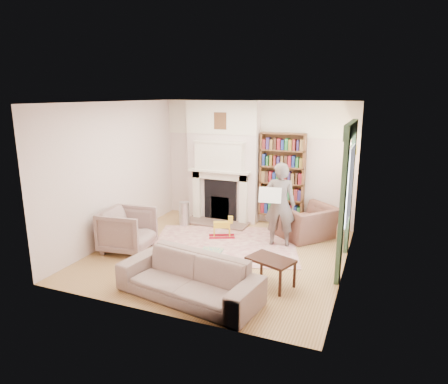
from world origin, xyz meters
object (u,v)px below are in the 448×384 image
at_px(armchair_left, 128,230).
at_px(rocking_horse, 222,227).
at_px(bookcase, 282,175).
at_px(coffee_table, 270,272).
at_px(paraffin_heater, 184,214).
at_px(armchair_reading, 307,222).
at_px(man_reading, 280,205).
at_px(sofa, 189,278).

distance_m(armchair_left, rocking_horse, 1.93).
relative_size(bookcase, rocking_horse, 3.46).
distance_m(coffee_table, paraffin_heater, 3.39).
distance_m(armchair_reading, man_reading, 0.90).
relative_size(bookcase, sofa, 0.86).
bearing_deg(bookcase, coffee_table, -78.91).
bearing_deg(coffee_table, armchair_reading, 107.13).
xyz_separation_m(man_reading, coffee_table, (0.31, -1.74, -0.61)).
xyz_separation_m(man_reading, rocking_horse, (-1.21, -0.06, -0.60)).
distance_m(armchair_reading, rocking_horse, 1.78).
bearing_deg(paraffin_heater, rocking_horse, -22.15).
bearing_deg(paraffin_heater, man_reading, -9.73).
xyz_separation_m(bookcase, armchair_left, (-2.34, -2.60, -0.77)).
distance_m(armchair_left, paraffin_heater, 1.79).
distance_m(armchair_reading, armchair_left, 3.64).
relative_size(armchair_left, coffee_table, 1.28).
bearing_deg(armchair_left, armchair_reading, -64.20).
relative_size(sofa, rocking_horse, 4.05).
bearing_deg(rocking_horse, armchair_left, -161.87).
xyz_separation_m(sofa, coffee_table, (1.01, 0.83, -0.09)).
relative_size(armchair_left, sofa, 0.42).
xyz_separation_m(bookcase, man_reading, (0.27, -1.24, -0.34)).
bearing_deg(paraffin_heater, armchair_reading, 4.16).
bearing_deg(coffee_table, man_reading, 120.67).
bearing_deg(sofa, coffee_table, 48.88).
bearing_deg(armchair_left, paraffin_heater, -16.29).
bearing_deg(bookcase, sofa, -96.39).
distance_m(sofa, paraffin_heater, 3.38).
xyz_separation_m(sofa, paraffin_heater, (-1.62, 2.97, -0.04)).
bearing_deg(rocking_horse, paraffin_heater, 133.30).
bearing_deg(armchair_reading, bookcase, -91.43).
bearing_deg(armchair_left, coffee_table, -104.14).
xyz_separation_m(armchair_left, paraffin_heater, (0.30, 1.76, -0.13)).
bearing_deg(man_reading, armchair_left, 18.55).
height_order(coffee_table, paraffin_heater, paraffin_heater).
distance_m(sofa, coffee_table, 1.31).
bearing_deg(coffee_table, paraffin_heater, 161.50).
relative_size(coffee_table, paraffin_heater, 1.27).
bearing_deg(coffee_table, armchair_left, -166.83).
height_order(man_reading, coffee_table, man_reading).
relative_size(sofa, paraffin_heater, 3.93).
height_order(armchair_reading, rocking_horse, armchair_reading).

